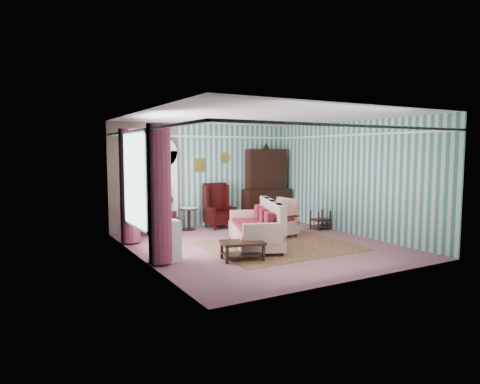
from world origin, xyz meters
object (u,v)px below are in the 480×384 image
wingback_left (159,210)px  nest_table (320,220)px  bookcase (163,189)px  dresser_hutch (267,183)px  round_side_table (189,219)px  wingback_right (219,206)px  coffee_table (242,251)px  floral_armchair (279,217)px  seated_woman (159,211)px  sofa (255,224)px  plant_stand (165,241)px

wingback_left → nest_table: wingback_left is taller
bookcase → wingback_left: bearing=-122.7°
bookcase → dresser_hutch: dresser_hutch is taller
round_side_table → bookcase: bearing=159.7°
wingback_right → nest_table: 2.81m
dresser_hutch → wingback_left: bearing=-175.6°
round_side_table → coffee_table: round_side_table is taller
wingback_left → coffee_table: bearing=-80.5°
wingback_right → floral_armchair: 1.98m
seated_woman → nest_table: 4.37m
nest_table → sofa: size_ratio=0.26×
nest_table → bookcase: bearing=153.1°
dresser_hutch → nest_table: bearing=-72.6°
dresser_hutch → round_side_table: bearing=-177.4°
dresser_hutch → coffee_table: bearing=-128.8°
round_side_table → plant_stand: bearing=-120.4°
bookcase → dresser_hutch: bearing=-2.1°
bookcase → nest_table: size_ratio=4.15×
wingback_right → seated_woman: (-1.75, 0.00, -0.04)m
plant_stand → floral_armchair: (3.32, 0.93, 0.11)m
sofa → coffee_table: (-0.82, -0.86, -0.33)m
seated_woman → floral_armchair: (2.52, -1.82, -0.08)m
nest_table → round_side_table: bearing=151.8°
wingback_left → sofa: (1.38, -2.51, -0.10)m
wingback_left → round_side_table: bearing=9.5°
bookcase → round_side_table: bearing=-20.3°
wingback_left → coffee_table: 3.45m
wingback_left → wingback_right: bearing=0.0°
coffee_table → sofa: bearing=46.6°
wingback_right → round_side_table: 0.92m
dresser_hutch → sofa: (-2.12, -2.78, -0.66)m
plant_stand → coffee_table: (1.37, -0.62, -0.21)m
round_side_table → nest_table: 3.60m
dresser_hutch → round_side_table: size_ratio=3.93×
nest_table → sofa: sofa is taller
dresser_hutch → seated_woman: dresser_hutch is taller
floral_armchair → sofa: bearing=111.4°
nest_table → coffee_table: (-3.50, -1.82, -0.08)m
round_side_table → plant_stand: plant_stand is taller
wingback_left → plant_stand: wingback_left is taller
wingback_left → nest_table: 4.37m
seated_woman → bookcase: bearing=57.3°
bookcase → seated_woman: (-0.25, -0.39, -0.53)m
sofa → dresser_hutch: bearing=-16.5°
dresser_hutch → nest_table: 2.11m
plant_stand → wingback_right: bearing=47.2°
round_side_table → coffee_table: 3.54m
seated_woman → wingback_left: bearing=0.0°
nest_table → floral_armchair: bearing=-170.0°
dresser_hutch → wingback_left: (-3.50, -0.27, -0.55)m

